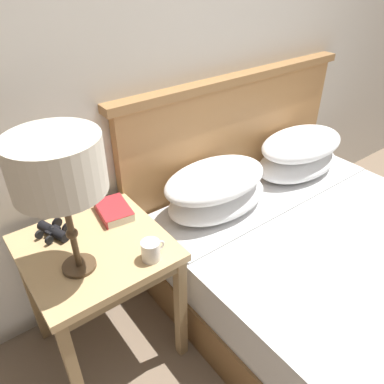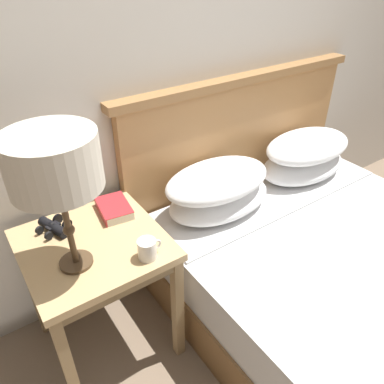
# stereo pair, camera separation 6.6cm
# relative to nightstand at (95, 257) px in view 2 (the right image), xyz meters

# --- Properties ---
(ground_plane) EXTENTS (20.00, 20.00, 0.00)m
(ground_plane) POSITION_rel_nightstand_xyz_m (0.66, -0.73, -0.57)
(ground_plane) COLOR #7A6651
(ground_plane) RESTS_ON ground
(wall_back) EXTENTS (8.00, 0.06, 2.60)m
(wall_back) POSITION_rel_nightstand_xyz_m (0.66, 0.37, 0.73)
(wall_back) COLOR beige
(wall_back) RESTS_ON ground_plane
(nightstand) EXTENTS (0.58, 0.58, 0.66)m
(nightstand) POSITION_rel_nightstand_xyz_m (0.00, 0.00, 0.00)
(nightstand) COLOR tan
(nightstand) RESTS_ON ground_plane
(bed) EXTENTS (1.63, 1.97, 1.12)m
(bed) POSITION_rel_nightstand_xyz_m (1.06, -0.55, -0.28)
(bed) COLOR brown
(bed) RESTS_ON ground_plane
(table_lamp) EXTENTS (0.31, 0.31, 0.55)m
(table_lamp) POSITION_rel_nightstand_xyz_m (-0.10, -0.09, 0.53)
(table_lamp) COLOR #4C3823
(table_lamp) RESTS_ON nightstand
(book_on_nightstand) EXTENTS (0.16, 0.21, 0.04)m
(book_on_nightstand) POSITION_rel_nightstand_xyz_m (0.17, 0.14, 0.11)
(book_on_nightstand) COLOR silver
(book_on_nightstand) RESTS_ON nightstand
(binoculars_pair) EXTENTS (0.15, 0.16, 0.05)m
(binoculars_pair) POSITION_rel_nightstand_xyz_m (-0.11, 0.16, 0.11)
(binoculars_pair) COLOR black
(binoculars_pair) RESTS_ON nightstand
(coffee_mug) EXTENTS (0.10, 0.08, 0.08)m
(coffee_mug) POSITION_rel_nightstand_xyz_m (0.15, -0.21, 0.13)
(coffee_mug) COLOR silver
(coffee_mug) RESTS_ON nightstand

